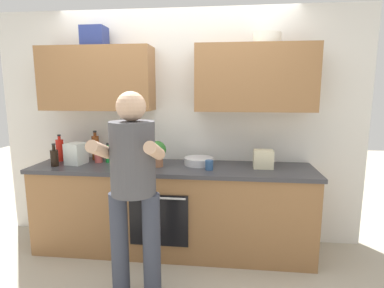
{
  "coord_description": "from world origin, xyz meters",
  "views": [
    {
      "loc": [
        0.55,
        -3.0,
        1.66
      ],
      "look_at": [
        0.22,
        -0.1,
        1.15
      ],
      "focal_mm": 28.95,
      "sensor_mm": 36.0,
      "label": 1
    }
  ],
  "objects_px": {
    "cup_ceramic": "(99,158)",
    "mixing_bowl": "(199,161)",
    "bottle_hotsauce": "(60,150)",
    "cup_tea": "(209,165)",
    "bottle_soda": "(109,154)",
    "grocery_bag_produce": "(76,154)",
    "grocery_bag_rice": "(263,159)",
    "bottle_soy": "(54,157)",
    "cup_coffee": "(122,161)",
    "bottle_water": "(141,154)",
    "bottle_vinegar": "(96,147)",
    "person_standing": "(133,181)",
    "potted_herb": "(157,152)"
  },
  "relations": [
    {
      "from": "cup_ceramic",
      "to": "mixing_bowl",
      "type": "xyz_separation_m",
      "value": [
        1.07,
        0.01,
        -0.01
      ]
    },
    {
      "from": "bottle_hotsauce",
      "to": "cup_tea",
      "type": "relative_size",
      "value": 3.07
    },
    {
      "from": "bottle_soda",
      "to": "grocery_bag_produce",
      "type": "distance_m",
      "value": 0.33
    },
    {
      "from": "cup_ceramic",
      "to": "mixing_bowl",
      "type": "relative_size",
      "value": 0.34
    },
    {
      "from": "cup_tea",
      "to": "grocery_bag_rice",
      "type": "relative_size",
      "value": 0.5
    },
    {
      "from": "bottle_soy",
      "to": "mixing_bowl",
      "type": "relative_size",
      "value": 0.78
    },
    {
      "from": "cup_coffee",
      "to": "grocery_bag_produce",
      "type": "xyz_separation_m",
      "value": [
        -0.49,
        0.01,
        0.06
      ]
    },
    {
      "from": "cup_ceramic",
      "to": "bottle_water",
      "type": "bearing_deg",
      "value": -22.33
    },
    {
      "from": "grocery_bag_produce",
      "to": "bottle_water",
      "type": "bearing_deg",
      "value": -9.61
    },
    {
      "from": "bottle_soda",
      "to": "cup_coffee",
      "type": "relative_size",
      "value": 2.19
    },
    {
      "from": "cup_coffee",
      "to": "cup_ceramic",
      "type": "bearing_deg",
      "value": 160.51
    },
    {
      "from": "bottle_vinegar",
      "to": "cup_ceramic",
      "type": "bearing_deg",
      "value": -55.52
    },
    {
      "from": "bottle_soy",
      "to": "mixing_bowl",
      "type": "bearing_deg",
      "value": 8.97
    },
    {
      "from": "bottle_vinegar",
      "to": "cup_coffee",
      "type": "xyz_separation_m",
      "value": [
        0.37,
        -0.22,
        -0.09
      ]
    },
    {
      "from": "mixing_bowl",
      "to": "grocery_bag_produce",
      "type": "relative_size",
      "value": 1.36
    },
    {
      "from": "bottle_water",
      "to": "mixing_bowl",
      "type": "height_order",
      "value": "bottle_water"
    },
    {
      "from": "person_standing",
      "to": "potted_herb",
      "type": "distance_m",
      "value": 0.78
    },
    {
      "from": "potted_herb",
      "to": "cup_tea",
      "type": "bearing_deg",
      "value": -8.33
    },
    {
      "from": "bottle_soy",
      "to": "bottle_soda",
      "type": "bearing_deg",
      "value": 26.12
    },
    {
      "from": "bottle_soda",
      "to": "mixing_bowl",
      "type": "xyz_separation_m",
      "value": [
        0.96,
        -0.01,
        -0.05
      ]
    },
    {
      "from": "potted_herb",
      "to": "grocery_bag_produce",
      "type": "height_order",
      "value": "potted_herb"
    },
    {
      "from": "person_standing",
      "to": "bottle_soy",
      "type": "bearing_deg",
      "value": 146.78
    },
    {
      "from": "bottle_soy",
      "to": "bottle_vinegar",
      "type": "bearing_deg",
      "value": 48.41
    },
    {
      "from": "person_standing",
      "to": "bottle_soda",
      "type": "distance_m",
      "value": 1.06
    },
    {
      "from": "person_standing",
      "to": "cup_tea",
      "type": "height_order",
      "value": "person_standing"
    },
    {
      "from": "cup_ceramic",
      "to": "mixing_bowl",
      "type": "bearing_deg",
      "value": 0.8
    },
    {
      "from": "mixing_bowl",
      "to": "cup_tea",
      "type": "bearing_deg",
      "value": -58.99
    },
    {
      "from": "bottle_hotsauce",
      "to": "mixing_bowl",
      "type": "distance_m",
      "value": 1.51
    },
    {
      "from": "bottle_water",
      "to": "cup_ceramic",
      "type": "distance_m",
      "value": 0.58
    },
    {
      "from": "bottle_water",
      "to": "grocery_bag_produce",
      "type": "distance_m",
      "value": 0.74
    },
    {
      "from": "person_standing",
      "to": "cup_ceramic",
      "type": "relative_size",
      "value": 16.4
    },
    {
      "from": "potted_herb",
      "to": "grocery_bag_produce",
      "type": "xyz_separation_m",
      "value": [
        -0.86,
        0.01,
        -0.04
      ]
    },
    {
      "from": "grocery_bag_rice",
      "to": "bottle_soda",
      "type": "bearing_deg",
      "value": 177.46
    },
    {
      "from": "cup_coffee",
      "to": "grocery_bag_produce",
      "type": "relative_size",
      "value": 0.43
    },
    {
      "from": "bottle_vinegar",
      "to": "potted_herb",
      "type": "height_order",
      "value": "bottle_vinegar"
    },
    {
      "from": "bottle_soda",
      "to": "bottle_vinegar",
      "type": "bearing_deg",
      "value": 152.82
    },
    {
      "from": "person_standing",
      "to": "bottle_soy",
      "type": "xyz_separation_m",
      "value": [
        -1.02,
        0.67,
        0.01
      ]
    },
    {
      "from": "cup_tea",
      "to": "mixing_bowl",
      "type": "relative_size",
      "value": 0.31
    },
    {
      "from": "bottle_soda",
      "to": "bottle_vinegar",
      "type": "height_order",
      "value": "bottle_vinegar"
    },
    {
      "from": "cup_coffee",
      "to": "potted_herb",
      "type": "xyz_separation_m",
      "value": [
        0.37,
        -0.0,
        0.1
      ]
    },
    {
      "from": "cup_ceramic",
      "to": "grocery_bag_rice",
      "type": "xyz_separation_m",
      "value": [
        1.71,
        -0.05,
        0.04
      ]
    },
    {
      "from": "cup_ceramic",
      "to": "potted_herb",
      "type": "distance_m",
      "value": 0.68
    },
    {
      "from": "bottle_soy",
      "to": "grocery_bag_rice",
      "type": "distance_m",
      "value": 2.09
    },
    {
      "from": "person_standing",
      "to": "bottle_hotsauce",
      "type": "bearing_deg",
      "value": 140.45
    },
    {
      "from": "bottle_water",
      "to": "grocery_bag_produce",
      "type": "xyz_separation_m",
      "value": [
        -0.73,
        0.12,
        -0.04
      ]
    },
    {
      "from": "bottle_water",
      "to": "bottle_vinegar",
      "type": "bearing_deg",
      "value": 151.26
    },
    {
      "from": "cup_tea",
      "to": "grocery_bag_produce",
      "type": "distance_m",
      "value": 1.39
    },
    {
      "from": "bottle_hotsauce",
      "to": "cup_coffee",
      "type": "bearing_deg",
      "value": -9.48
    },
    {
      "from": "cup_ceramic",
      "to": "bottle_soy",
      "type": "bearing_deg",
      "value": -150.24
    },
    {
      "from": "cup_tea",
      "to": "cup_ceramic",
      "type": "xyz_separation_m",
      "value": [
        -1.19,
        0.18,
        0.0
      ]
    }
  ]
}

